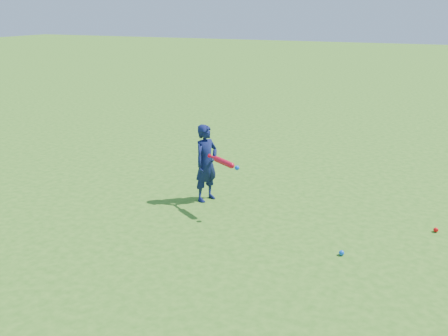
{
  "coord_description": "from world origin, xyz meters",
  "views": [
    {
      "loc": [
        2.98,
        -6.2,
        2.93
      ],
      "look_at": [
        0.14,
        0.24,
        0.67
      ],
      "focal_mm": 40.0,
      "sensor_mm": 36.0,
      "label": 1
    }
  ],
  "objects_px": {
    "child": "(206,163)",
    "bat_swing": "(225,163)",
    "ground_ball_red": "(436,230)",
    "ground_ball_blue": "(342,253)"
  },
  "relations": [
    {
      "from": "child",
      "to": "ground_ball_blue",
      "type": "xyz_separation_m",
      "value": [
        2.35,
        -1.03,
        -0.58
      ]
    },
    {
      "from": "bat_swing",
      "to": "ground_ball_red",
      "type": "bearing_deg",
      "value": 42.78
    },
    {
      "from": "ground_ball_blue",
      "to": "bat_swing",
      "type": "bearing_deg",
      "value": 160.48
    },
    {
      "from": "ground_ball_red",
      "to": "ground_ball_blue",
      "type": "bearing_deg",
      "value": -131.24
    },
    {
      "from": "ground_ball_red",
      "to": "ground_ball_blue",
      "type": "xyz_separation_m",
      "value": [
        -1.05,
        -1.2,
        0.0
      ]
    },
    {
      "from": "ground_ball_red",
      "to": "ground_ball_blue",
      "type": "relative_size",
      "value": 0.98
    },
    {
      "from": "child",
      "to": "ground_ball_red",
      "type": "height_order",
      "value": "child"
    },
    {
      "from": "child",
      "to": "bat_swing",
      "type": "bearing_deg",
      "value": -108.8
    },
    {
      "from": "child",
      "to": "ground_ball_blue",
      "type": "relative_size",
      "value": 18.31
    },
    {
      "from": "ground_ball_red",
      "to": "child",
      "type": "bearing_deg",
      "value": -177.09
    }
  ]
}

